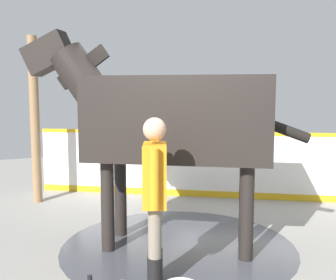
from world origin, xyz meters
TOP-DOWN VIEW (x-y plane):
  - ground_plane at (0.00, 0.00)m, footprint 16.00×16.00m
  - wet_patch at (-0.13, -0.23)m, footprint 2.89×2.89m
  - barrier_wall at (-2.14, 1.14)m, footprint 3.44×4.99m
  - roof_post_near at (-2.98, -1.57)m, footprint 0.16×0.16m
  - horse at (-0.19, -0.33)m, footprint 2.23×2.99m
  - handler at (0.68, -0.89)m, footprint 0.62×0.39m

SIDE VIEW (x-z plane):
  - ground_plane at x=0.00m, z-range -0.02..0.00m
  - wet_patch at x=-0.13m, z-range 0.00..0.00m
  - barrier_wall at x=-2.14m, z-range -0.04..1.16m
  - handler at x=0.68m, z-range 0.13..1.79m
  - roof_post_near at x=-2.98m, z-range 0.00..2.84m
  - horse at x=-0.19m, z-range 0.26..2.92m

